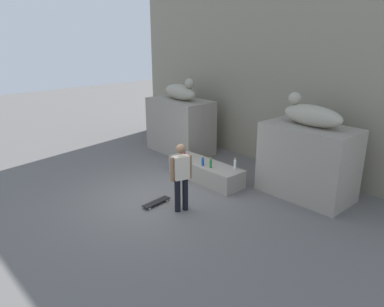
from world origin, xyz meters
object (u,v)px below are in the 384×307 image
at_px(skater, 181,175).
at_px(bottle_blue, 203,162).
at_px(bottle_red, 185,157).
at_px(statue_reclining_right, 311,114).
at_px(bottle_green, 211,164).
at_px(skateboard, 156,202).
at_px(bottle_clear, 235,164).
at_px(statue_reclining_left, 181,91).

bearing_deg(skater, bottle_blue, 46.97).
xyz_separation_m(skater, bottle_red, (-1.55, 1.46, -0.29)).
distance_m(statue_reclining_right, bottle_green, 2.92).
distance_m(statue_reclining_right, skateboard, 4.40).
bearing_deg(statue_reclining_right, skater, 66.32).
bearing_deg(bottle_clear, statue_reclining_right, 31.05).
xyz_separation_m(statue_reclining_right, bottle_clear, (-1.58, -0.95, -1.50)).
xyz_separation_m(bottle_clear, bottle_blue, (-0.79, -0.46, -0.02)).
height_order(bottle_clear, bottle_green, bottle_clear).
distance_m(skateboard, bottle_blue, 1.92).
height_order(skateboard, bottle_clear, bottle_clear).
height_order(statue_reclining_left, bottle_clear, statue_reclining_left).
relative_size(statue_reclining_left, skateboard, 2.01).
relative_size(skateboard, bottle_blue, 3.00).
distance_m(skater, skateboard, 1.11).
bearing_deg(bottle_green, statue_reclining_right, 33.47).
xyz_separation_m(skateboard, bottle_blue, (-0.23, 1.82, 0.57)).
relative_size(bottle_clear, bottle_blue, 1.17).
distance_m(skater, bottle_green, 1.73).
bearing_deg(skater, bottle_red, 63.84).
xyz_separation_m(bottle_clear, bottle_red, (-1.45, -0.56, -0.02)).
bearing_deg(bottle_red, statue_reclining_right, 26.48).
bearing_deg(skater, skateboard, 128.92).
bearing_deg(statue_reclining_right, bottle_clear, 33.78).
height_order(skateboard, bottle_green, bottle_green).
bearing_deg(skateboard, bottle_blue, 0.73).
distance_m(bottle_clear, bottle_blue, 0.91).
distance_m(statue_reclining_left, bottle_blue, 3.30).
xyz_separation_m(skateboard, bottle_clear, (0.56, 2.28, 0.59)).
height_order(statue_reclining_left, skater, statue_reclining_left).
bearing_deg(skateboard, bottle_red, 20.71).
height_order(bottle_green, bottle_blue, bottle_green).
relative_size(statue_reclining_left, bottle_clear, 5.16).
bearing_deg(statue_reclining_left, statue_reclining_right, 5.67).
bearing_deg(bottle_blue, bottle_red, -171.58).
distance_m(skater, bottle_blue, 1.82).
relative_size(statue_reclining_left, skater, 0.99).
relative_size(bottle_red, bottle_blue, 1.02).
bearing_deg(bottle_blue, bottle_green, 6.29).
distance_m(bottle_red, bottle_blue, 0.66).
bearing_deg(skateboard, bottle_clear, -20.26).
bearing_deg(statue_reclining_right, bottle_green, 36.20).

